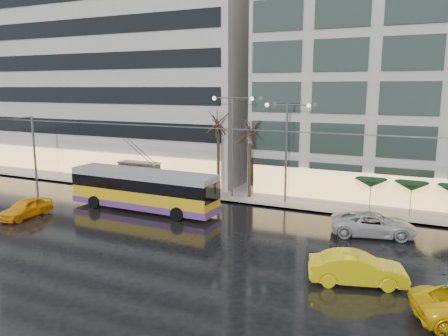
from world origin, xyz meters
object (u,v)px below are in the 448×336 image
Objects in this scene: street_lamp_near at (232,133)px; taxi_a at (26,208)px; trolleybus at (143,191)px; bus_shelter at (137,168)px.

taxi_a is at bearing -134.76° from street_lamp_near.
street_lamp_near is 2.07× the size of taxi_a.
trolleybus is 9.50m from street_lamp_near.
street_lamp_near reaches higher than trolleybus.
trolleybus is 3.08× the size of bus_shelter.
street_lamp_near is at bearing 44.08° from taxi_a.
trolleybus is at bearing 36.19° from taxi_a.
trolleybus is 2.97× the size of taxi_a.
street_lamp_near is at bearing 53.71° from trolleybus.
trolleybus is 1.43× the size of street_lamp_near.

